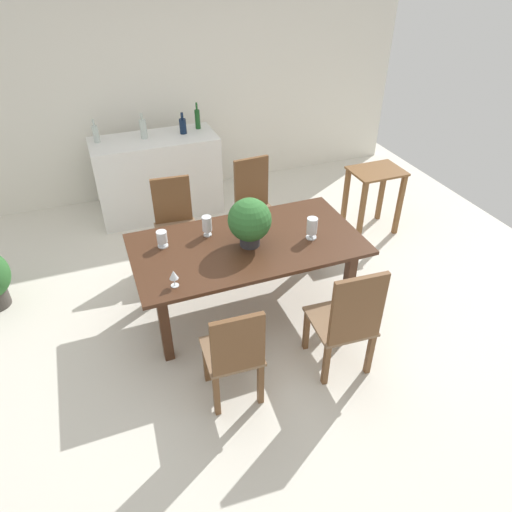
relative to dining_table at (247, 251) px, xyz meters
name	(u,v)px	position (x,y,z in m)	size (l,w,h in m)	color
ground_plane	(241,293)	(0.00, 0.21, -0.65)	(7.04, 7.04, 0.00)	silver
back_wall	(172,93)	(0.00, 2.81, 0.65)	(6.40, 0.10, 2.60)	silver
dining_table	(247,251)	(0.00, 0.00, 0.00)	(2.03, 1.07, 0.74)	#422616
chair_near_left	(235,353)	(-0.46, -1.00, -0.13)	(0.43, 0.43, 0.93)	brown
chair_near_right	(348,319)	(0.45, -1.02, -0.09)	(0.49, 0.51, 1.04)	brown
chair_far_left	(175,219)	(-0.45, 1.00, -0.12)	(0.47, 0.45, 0.96)	brown
chair_far_right	(255,201)	(0.45, 1.01, -0.09)	(0.45, 0.44, 1.03)	brown
flower_centerpiece	(250,221)	(0.01, -0.04, 0.33)	(0.38, 0.38, 0.44)	#333338
crystal_vase_left	(207,225)	(-0.29, 0.25, 0.20)	(0.09, 0.09, 0.19)	silver
crystal_vase_center_near	(162,238)	(-0.71, 0.21, 0.18)	(0.09, 0.09, 0.15)	silver
crystal_vase_right	(312,227)	(0.56, -0.13, 0.21)	(0.10, 0.10, 0.20)	silver
wine_glass	(174,275)	(-0.73, -0.37, 0.19)	(0.07, 0.07, 0.14)	silver
kitchen_counter	(158,176)	(-0.40, 2.15, -0.15)	(1.48, 0.65, 0.99)	silver
wine_bottle_dark	(183,126)	(-0.02, 2.18, 0.43)	(0.08, 0.08, 0.25)	#0F1E38
wine_bottle_clear	(96,134)	(-1.03, 2.26, 0.44)	(0.07, 0.07, 0.27)	#B2BFB7
wine_bottle_green	(143,129)	(-0.49, 2.19, 0.46)	(0.08, 0.08, 0.29)	#B2BFB7
wine_bottle_amber	(197,119)	(0.19, 2.28, 0.46)	(0.06, 0.06, 0.32)	#194C1E
side_table	(374,188)	(1.86, 0.81, -0.09)	(0.59, 0.45, 0.78)	brown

